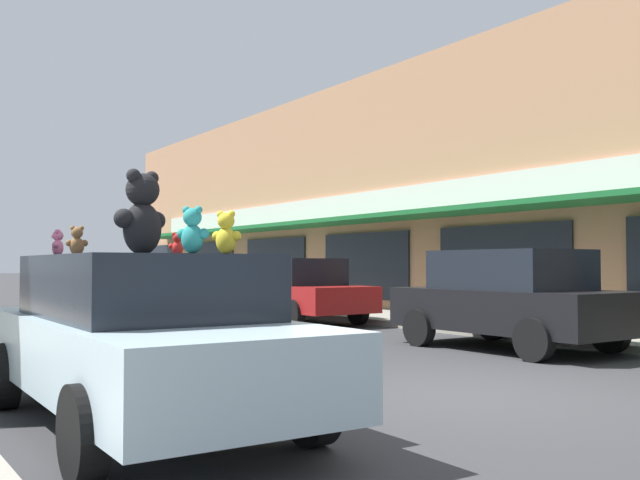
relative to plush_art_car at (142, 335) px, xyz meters
name	(u,v)px	position (x,y,z in m)	size (l,w,h in m)	color
ground_plane	(468,396)	(3.45, -0.61, -0.80)	(260.00, 260.00, 0.00)	#333335
storefront_row	(534,205)	(18.83, 10.94, 2.83)	(17.26, 37.49, 7.25)	tan
plush_art_car	(142,335)	(0.00, 0.00, 0.00)	(2.03, 4.67, 1.51)	#ADC6D1
teddy_bear_giant	(142,214)	(-0.04, -0.10, 1.07)	(0.57, 0.42, 0.75)	black
teddy_bear_red	(177,245)	(0.53, 0.46, 0.83)	(0.18, 0.13, 0.24)	red
teddy_bear_teal	(192,231)	(-0.01, -1.11, 0.89)	(0.24, 0.26, 0.36)	teal
teddy_bear_pink	(58,243)	(-0.46, 1.10, 0.84)	(0.15, 0.20, 0.27)	pink
teddy_bear_yellow	(226,233)	(0.33, -1.00, 0.88)	(0.22, 0.25, 0.35)	yellow
teddy_bear_brown	(77,241)	(-0.45, 0.45, 0.84)	(0.21, 0.13, 0.27)	olive
parked_car_far_center	(510,298)	(7.15, 1.99, 0.07)	(2.06, 4.02, 1.67)	black
parked_car_far_right	(293,290)	(7.15, 8.89, 0.02)	(2.00, 4.74, 1.58)	maroon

